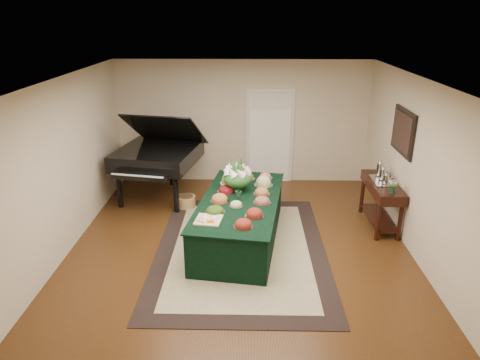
{
  "coord_description": "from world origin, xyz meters",
  "views": [
    {
      "loc": [
        0.14,
        -6.21,
        3.6
      ],
      "look_at": [
        0.0,
        0.3,
        1.05
      ],
      "focal_mm": 32.0,
      "sensor_mm": 36.0,
      "label": 1
    }
  ],
  "objects_px": {
    "buffet_table": "(240,220)",
    "mahogany_sideboard": "(382,192)",
    "grand_piano": "(158,155)",
    "floral_centerpiece": "(237,175)"
  },
  "relations": [
    {
      "from": "buffet_table",
      "to": "mahogany_sideboard",
      "type": "distance_m",
      "value": 2.57
    },
    {
      "from": "floral_centerpiece",
      "to": "grand_piano",
      "type": "bearing_deg",
      "value": 139.4
    },
    {
      "from": "buffet_table",
      "to": "grand_piano",
      "type": "bearing_deg",
      "value": 133.85
    },
    {
      "from": "mahogany_sideboard",
      "to": "floral_centerpiece",
      "type": "bearing_deg",
      "value": -174.93
    },
    {
      "from": "mahogany_sideboard",
      "to": "grand_piano",
      "type": "bearing_deg",
      "value": 164.24
    },
    {
      "from": "floral_centerpiece",
      "to": "grand_piano",
      "type": "distance_m",
      "value": 2.17
    },
    {
      "from": "floral_centerpiece",
      "to": "mahogany_sideboard",
      "type": "height_order",
      "value": "floral_centerpiece"
    },
    {
      "from": "buffet_table",
      "to": "mahogany_sideboard",
      "type": "bearing_deg",
      "value": 13.19
    },
    {
      "from": "floral_centerpiece",
      "to": "mahogany_sideboard",
      "type": "bearing_deg",
      "value": 5.07
    },
    {
      "from": "floral_centerpiece",
      "to": "grand_piano",
      "type": "xyz_separation_m",
      "value": [
        -1.64,
        1.41,
        -0.12
      ]
    }
  ]
}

